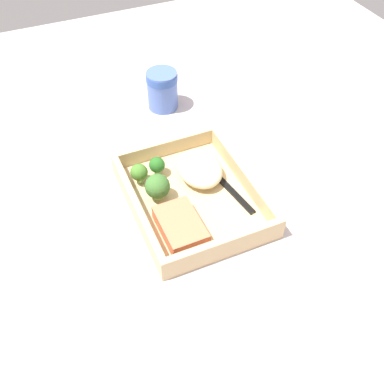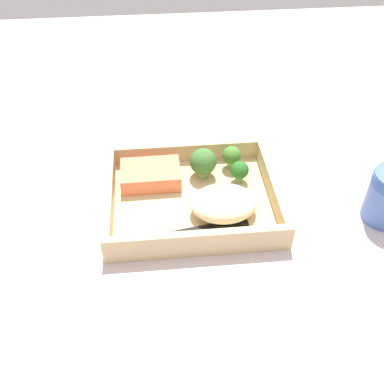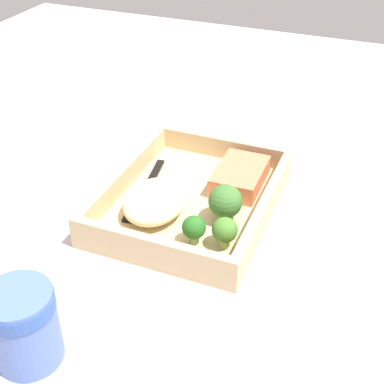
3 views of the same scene
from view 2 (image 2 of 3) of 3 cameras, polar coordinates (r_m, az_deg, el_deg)
The scene contains 9 objects.
ground_plane at distance 73.55cm, azimuth -0.00°, elevation -2.11°, with size 160.00×160.00×2.00cm, color #C0B3B5.
takeout_tray at distance 72.43cm, azimuth -0.00°, elevation -1.22°, with size 27.20×21.85×1.20cm, color tan.
tray_rim at distance 70.89cm, azimuth -0.00°, elevation 0.08°, with size 27.20×21.85×3.28cm.
salmon_fillet at distance 74.52cm, azimuth -5.27°, elevation 2.17°, with size 9.75×6.50×2.83cm, color #E87850.
mashed_potatoes at distance 68.60cm, azimuth 4.02°, elevation -1.44°, with size 10.26×8.05×3.96cm, color beige.
broccoli_floret_1 at distance 74.48cm, azimuth 1.41°, elevation 3.81°, with size 4.48×4.48×5.24cm.
broccoli_floret_2 at distance 74.12cm, azimuth 6.07°, elevation 2.72°, with size 3.01×3.01×3.90cm.
broccoli_floret_3 at distance 76.73cm, azimuth 5.06°, elevation 4.56°, with size 3.22×3.22×4.17cm.
fork at distance 67.21cm, azimuth 1.47°, elevation -4.67°, with size 15.86×4.23×0.44cm.
Camera 2 is at (-4.92, -51.80, 50.98)cm, focal length 42.00 mm.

